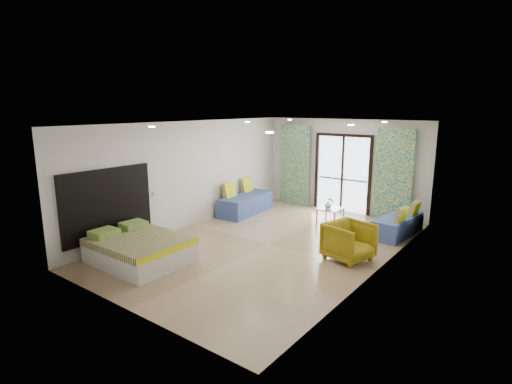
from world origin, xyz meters
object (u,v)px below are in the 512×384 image
Objects in this scene: armchair at (349,240)px; daybed_left at (245,203)px; coffee_table at (330,210)px; bed at (139,249)px; daybed_right at (398,225)px.

daybed_left is at bearing 82.40° from armchair.
armchair is at bearing -55.29° from coffee_table.
daybed_left is at bearing 98.69° from bed.
armchair is (-0.29, -2.19, 0.17)m from daybed_right.
daybed_left is (-0.64, 4.20, 0.03)m from bed.
daybed_right reaches higher than coffee_table.
armchair reaches higher than coffee_table.
bed is at bearing -87.07° from daybed_left.
daybed_left is 2.34× the size of armchair.
daybed_right is 1.80m from coffee_table.
armchair is at bearing -27.48° from daybed_left.
daybed_right reaches higher than bed.
armchair is at bearing 38.58° from bed.
bed is at bearing -121.55° from daybed_right.
daybed_left is 1.17× the size of daybed_right.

